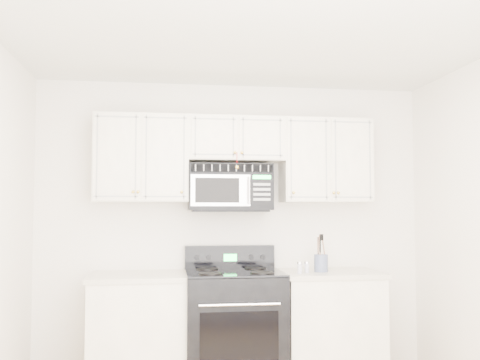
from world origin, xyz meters
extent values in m
cube|color=silver|center=(0.00, 0.00, 2.60)|extent=(3.50, 3.50, 0.01)
cube|color=beige|center=(0.00, 1.75, 1.30)|extent=(3.50, 0.01, 2.60)
cube|color=beige|center=(0.00, -1.75, 1.30)|extent=(3.50, 0.01, 2.60)
cube|color=white|center=(-0.80, 1.44, 0.44)|extent=(0.82, 0.63, 0.88)
cube|color=beige|center=(-0.80, 1.44, 0.90)|extent=(0.86, 0.65, 0.04)
cube|color=white|center=(0.80, 1.44, 0.44)|extent=(0.82, 0.63, 0.88)
cube|color=beige|center=(0.80, 1.44, 0.90)|extent=(0.86, 0.65, 0.04)
cube|color=black|center=(-0.04, 1.41, 0.46)|extent=(0.81, 0.69, 0.92)
cube|color=black|center=(-0.04, 1.06, 0.45)|extent=(0.62, 0.01, 0.42)
cylinder|color=white|center=(-0.04, 1.03, 0.72)|extent=(0.64, 0.02, 0.02)
cube|color=black|center=(-0.04, 1.41, 0.93)|extent=(0.81, 0.69, 0.02)
cube|color=black|center=(-0.04, 1.71, 1.03)|extent=(0.81, 0.08, 0.21)
cube|color=#2BFF5D|center=(-0.04, 1.67, 1.03)|extent=(0.12, 0.00, 0.06)
cube|color=white|center=(-0.82, 1.58, 1.90)|extent=(0.80, 0.33, 0.75)
cube|color=white|center=(0.82, 1.58, 1.90)|extent=(0.80, 0.33, 0.75)
cube|color=white|center=(0.00, 1.58, 2.08)|extent=(0.84, 0.33, 0.39)
sphere|color=gold|center=(-0.84, 1.40, 1.60)|extent=(0.03, 0.03, 0.03)
sphere|color=gold|center=(-0.48, 1.40, 1.60)|extent=(0.03, 0.03, 0.03)
sphere|color=gold|center=(0.48, 1.40, 1.60)|extent=(0.03, 0.03, 0.03)
sphere|color=gold|center=(0.84, 1.40, 1.60)|extent=(0.03, 0.03, 0.03)
sphere|color=gold|center=(-0.03, 1.40, 1.94)|extent=(0.03, 0.03, 0.03)
sphere|color=gold|center=(0.03, 1.40, 1.94)|extent=(0.03, 0.03, 0.03)
cylinder|color=#D20008|center=(-0.01, 1.40, 1.88)|extent=(0.01, 0.00, 0.12)
sphere|color=gold|center=(-0.01, 1.40, 1.81)|extent=(0.04, 0.04, 0.04)
cube|color=black|center=(-0.05, 1.57, 1.65)|extent=(0.72, 0.36, 0.40)
cube|color=#9B9B99|center=(-0.05, 1.39, 1.81)|extent=(0.70, 0.01, 0.07)
cube|color=#AFAFAF|center=(-0.15, 1.38, 1.62)|extent=(0.51, 0.01, 0.27)
cube|color=black|center=(-0.18, 1.38, 1.62)|extent=(0.37, 0.01, 0.21)
cube|color=black|center=(0.20, 1.38, 1.62)|extent=(0.20, 0.01, 0.27)
cube|color=#2BFF5D|center=(0.20, 1.38, 1.73)|extent=(0.16, 0.00, 0.03)
cylinder|color=white|center=(0.09, 1.35, 1.62)|extent=(0.02, 0.02, 0.23)
cylinder|color=slate|center=(0.72, 1.39, 0.99)|extent=(0.12, 0.12, 0.15)
cylinder|color=#885E49|center=(0.75, 1.39, 1.07)|extent=(0.01, 0.01, 0.26)
cylinder|color=black|center=(0.70, 1.42, 1.08)|extent=(0.01, 0.01, 0.28)
cylinder|color=#885E49|center=(0.70, 1.36, 1.09)|extent=(0.01, 0.01, 0.30)
cylinder|color=black|center=(0.75, 1.39, 1.07)|extent=(0.01, 0.01, 0.26)
cylinder|color=#885E49|center=(0.70, 1.42, 1.08)|extent=(0.01, 0.01, 0.28)
cylinder|color=black|center=(0.70, 1.36, 1.09)|extent=(0.01, 0.01, 0.30)
cylinder|color=#B0ADC1|center=(0.57, 1.33, 0.96)|extent=(0.04, 0.04, 0.08)
cylinder|color=white|center=(0.57, 1.33, 1.01)|extent=(0.04, 0.04, 0.01)
cylinder|color=#B0ADC1|center=(0.50, 1.28, 0.96)|extent=(0.04, 0.04, 0.08)
cylinder|color=white|center=(0.50, 1.28, 1.01)|extent=(0.04, 0.04, 0.02)
camera|label=1|loc=(-0.60, -3.10, 1.45)|focal=40.00mm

